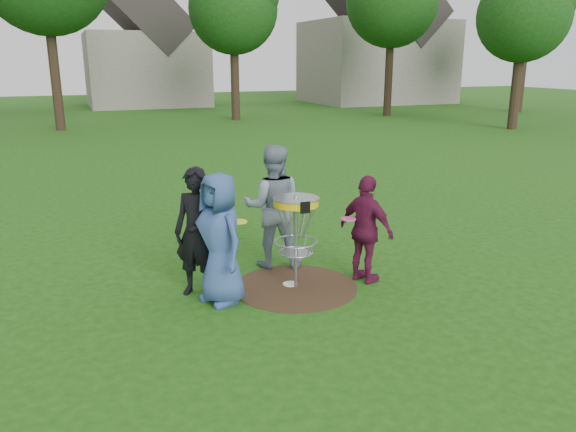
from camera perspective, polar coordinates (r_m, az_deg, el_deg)
name	(u,v)px	position (r m, az deg, el deg)	size (l,w,h in m)	color
ground	(296,287)	(8.24, 0.78, -7.23)	(100.00, 100.00, 0.00)	#19470F
dirt_patch	(296,287)	(8.24, 0.78, -7.21)	(1.80, 1.80, 0.01)	#47331E
player_blue	(220,239)	(7.53, -6.95, -2.32)	(0.88, 0.57, 1.80)	#304B84
player_black	(197,233)	(7.79, -9.22, -1.70)	(0.66, 0.43, 1.82)	black
player_grey	(273,207)	(8.81, -1.55, 0.97)	(0.95, 0.74, 1.95)	gray
player_maroon	(366,230)	(8.27, 7.96, -1.39)	(0.94, 0.39, 1.61)	#5D1535
disc_on_grass	(290,284)	(8.32, 0.22, -6.94)	(0.22, 0.22, 0.02)	white
disc_golf_basket	(296,220)	(7.90, 0.81, -0.41)	(0.66, 0.67, 1.38)	#9EA0A5
held_discs	(272,213)	(7.95, -1.62, 0.28)	(2.07, 1.04, 0.23)	#E8FA1B
house_row	(175,45)	(40.82, -11.42, 16.64)	(44.50, 10.65, 11.62)	gray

